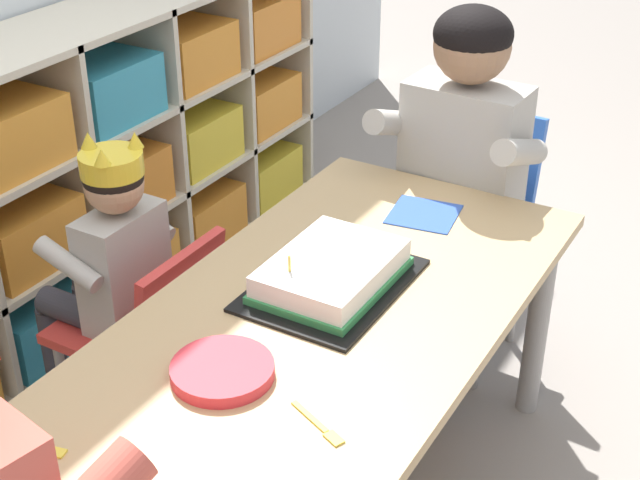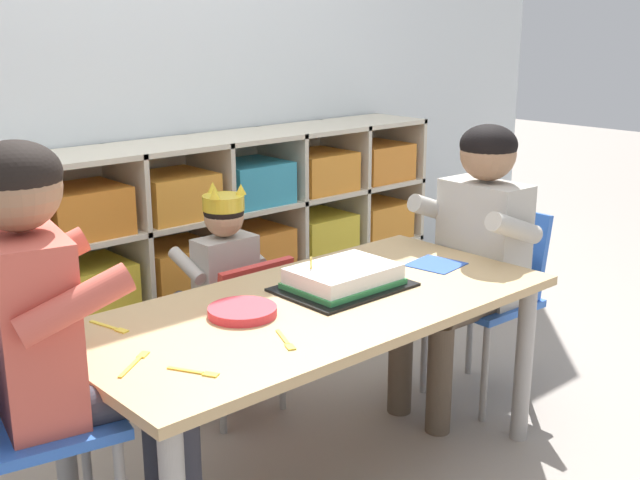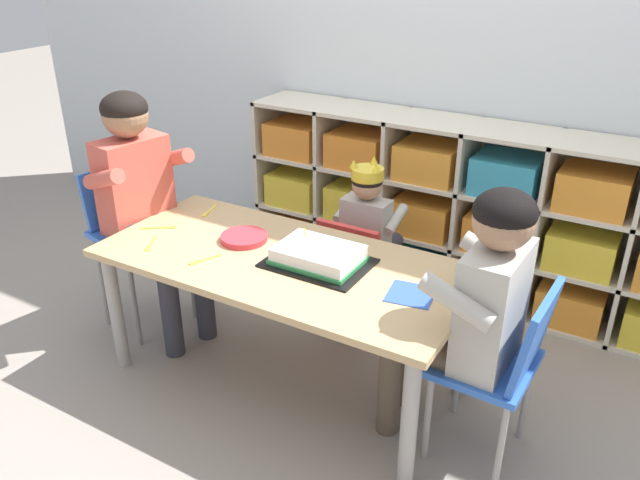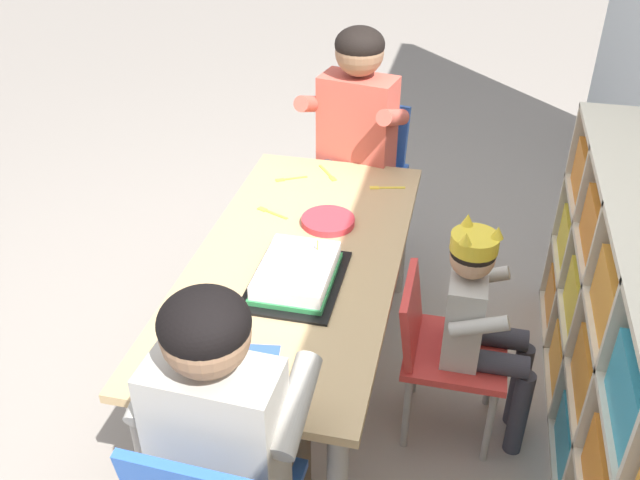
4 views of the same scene
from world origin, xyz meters
The scene contains 11 objects.
storage_cubby_shelf centered at (0.36, 1.05, 0.41)m, with size 2.27×0.33×0.87m.
activity_table centered at (0.00, 0.00, 0.49)m, with size 1.42×0.66×0.56m.
classroom_chair_blue centered at (0.08, 0.49, 0.34)m, with size 0.32×0.34×0.57m.
child_with_crown centered at (0.08, 0.59, 0.49)m, with size 0.30×0.31×0.80m.
classroom_chair_guest_side centered at (0.85, 0.01, 0.40)m, with size 0.35×0.35×0.68m.
guest_at_table_side centered at (0.73, 0.02, 0.60)m, with size 0.44×0.41×0.99m.
birthday_cake_on_tray centered at (0.14, 0.03, 0.59)m, with size 0.38×0.27×0.10m.
paper_plate_stack centered at (-0.22, 0.05, 0.57)m, with size 0.19×0.19×0.02m, color #DB333D.
paper_napkin_square centered at (0.52, 0.00, 0.56)m, with size 0.15×0.15×0.00m, color #3356B7.
fork_scattered_mid_table centered at (-0.52, 0.21, 0.56)m, with size 0.05×0.13×0.00m.
fork_beside_plate_stack centered at (-0.25, -0.16, 0.56)m, with size 0.07×0.13×0.00m.
Camera 1 is at (-1.26, -0.75, 1.58)m, focal length 51.83 mm.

